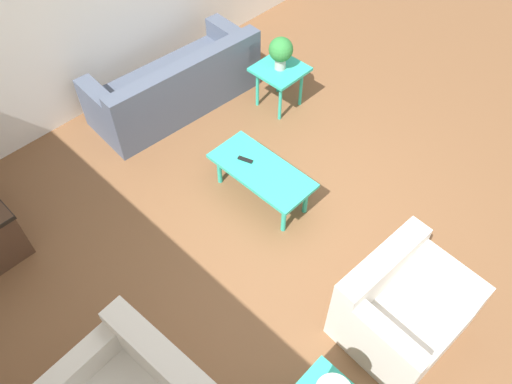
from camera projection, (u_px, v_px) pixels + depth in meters
name	position (u px, v px, depth m)	size (l,w,h in m)	color
ground_plane	(291.00, 224.00, 5.12)	(14.00, 14.00, 0.00)	brown
sofa	(177.00, 86.00, 6.09)	(0.97, 2.15, 0.78)	#4C566B
armchair	(400.00, 308.00, 4.17)	(0.89, 1.03, 0.80)	silver
coffee_table	(262.00, 173.00, 5.08)	(1.11, 0.51, 0.42)	#2DB79E
side_table_plant	(280.00, 74.00, 5.96)	(0.56, 0.56, 0.55)	#2DB79E
potted_plant	(281.00, 51.00, 5.71)	(0.28, 0.28, 0.40)	#B2ADA3
remote_control	(245.00, 160.00, 5.11)	(0.16, 0.09, 0.02)	black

